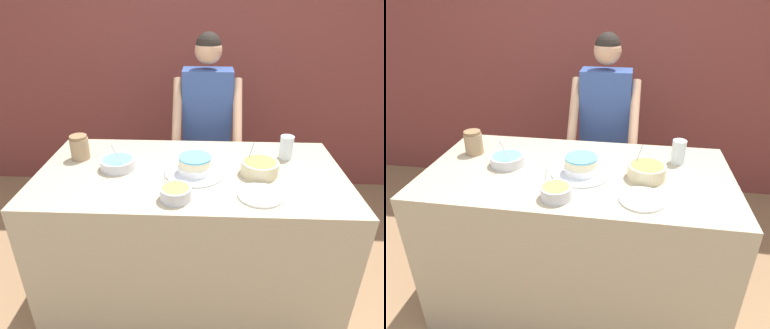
% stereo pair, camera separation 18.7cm
% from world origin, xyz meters
% --- Properties ---
extents(wall_back, '(10.00, 0.05, 2.60)m').
position_xyz_m(wall_back, '(0.00, 2.02, 1.30)').
color(wall_back, brown).
rests_on(wall_back, ground_plane).
extents(counter, '(1.73, 0.88, 0.94)m').
position_xyz_m(counter, '(0.00, 0.44, 0.47)').
color(counter, tan).
rests_on(counter, ground_plane).
extents(person_baker, '(0.50, 0.44, 1.61)m').
position_xyz_m(person_baker, '(0.09, 1.20, 0.98)').
color(person_baker, '#2D2D38').
rests_on(person_baker, ground_plane).
extents(cake, '(0.34, 0.34, 0.10)m').
position_xyz_m(cake, '(0.03, 0.41, 0.99)').
color(cake, silver).
rests_on(cake, counter).
extents(frosting_bowl_blue, '(0.20, 0.20, 0.19)m').
position_xyz_m(frosting_bowl_blue, '(-0.42, 0.45, 0.98)').
color(frosting_bowl_blue, silver).
rests_on(frosting_bowl_blue, counter).
extents(frosting_bowl_olive, '(0.21, 0.21, 0.16)m').
position_xyz_m(frosting_bowl_olive, '(0.38, 0.42, 0.99)').
color(frosting_bowl_olive, beige).
rests_on(frosting_bowl_olive, counter).
extents(frosting_bowl_yellow, '(0.16, 0.16, 0.14)m').
position_xyz_m(frosting_bowl_yellow, '(-0.06, 0.14, 0.98)').
color(frosting_bowl_yellow, silver).
rests_on(frosting_bowl_yellow, counter).
extents(drinking_glass, '(0.08, 0.08, 0.14)m').
position_xyz_m(drinking_glass, '(0.57, 0.64, 1.01)').
color(drinking_glass, silver).
rests_on(drinking_glass, counter).
extents(ceramic_plate, '(0.23, 0.23, 0.01)m').
position_xyz_m(ceramic_plate, '(0.36, 0.18, 0.95)').
color(ceramic_plate, white).
rests_on(ceramic_plate, counter).
extents(stoneware_jar, '(0.11, 0.11, 0.15)m').
position_xyz_m(stoneware_jar, '(-0.67, 0.57, 1.02)').
color(stoneware_jar, '#9E7F5B').
rests_on(stoneware_jar, counter).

